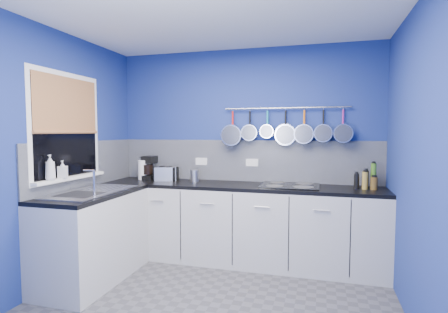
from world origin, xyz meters
The scene contains 41 objects.
floor centered at (0.00, 0.00, -0.01)m, with size 3.20×3.00×0.02m, color #47474C.
ceiling centered at (0.00, 0.00, 2.51)m, with size 3.20×3.00×0.02m, color white.
wall_back centered at (0.00, 1.51, 1.25)m, with size 3.20×0.02×2.50m, color navy.
wall_front centered at (0.00, -1.51, 1.25)m, with size 3.20×0.02×2.50m, color navy.
wall_left centered at (-1.61, 0.00, 1.25)m, with size 0.02×3.00×2.50m, color navy.
wall_right centered at (1.61, 0.00, 1.25)m, with size 0.02×3.00×2.50m, color navy.
backsplash_back centered at (0.00, 1.49, 1.15)m, with size 3.20×0.02×0.50m, color gray.
backsplash_left centered at (-1.59, 0.60, 1.15)m, with size 0.02×1.80×0.50m, color gray.
cabinet_run_back centered at (0.00, 1.20, 0.43)m, with size 3.20×0.60×0.86m, color #B8B7B6.
worktop_back centered at (0.00, 1.20, 0.88)m, with size 3.20×0.60×0.04m, color black.
cabinet_run_left centered at (-1.30, 0.30, 0.43)m, with size 0.60×1.20×0.86m, color #B8B7B6.
worktop_left centered at (-1.30, 0.30, 0.88)m, with size 0.60×1.20×0.04m, color black.
window_frame centered at (-1.58, 0.30, 1.55)m, with size 0.01×1.00×1.10m, color white.
window_glass centered at (-1.57, 0.30, 1.55)m, with size 0.01×0.90×1.00m, color black.
bamboo_blind centered at (-1.56, 0.30, 1.77)m, with size 0.01×0.90×0.55m, color #A76238.
window_sill centered at (-1.55, 0.30, 1.04)m, with size 0.10×0.98×0.03m, color white.
sink_unit centered at (-1.30, 0.30, 0.90)m, with size 0.50×0.95×0.01m, color silver.
mixer_tap centered at (-1.14, 0.12, 1.03)m, with size 0.12×0.08×0.26m, color silver, non-canonical shape.
socket_left centered at (-0.55, 1.48, 1.13)m, with size 0.15×0.01×0.09m, color white.
socket_right centered at (0.10, 1.48, 1.13)m, with size 0.15×0.01×0.09m, color white.
pot_rail centered at (0.50, 1.45, 1.78)m, with size 0.02×0.02×1.45m, color silver.
soap_bottle_a centered at (-1.53, 0.01, 1.17)m, with size 0.09×0.09×0.24m, color white.
soap_bottle_b centered at (-1.53, 0.17, 1.14)m, with size 0.08×0.08×0.17m, color white.
paper_towel centered at (-1.27, 1.27, 1.02)m, with size 0.11×0.11×0.24m, color white.
coffee_maker centered at (-1.20, 1.31, 1.05)m, with size 0.17×0.19×0.30m, color black, non-canonical shape.
toaster centered at (-0.94, 1.26, 0.98)m, with size 0.26×0.15×0.17m, color silver.
canister centered at (-0.56, 1.26, 0.97)m, with size 0.10×0.10×0.14m, color silver.
hob centered at (0.58, 1.24, 0.91)m, with size 0.64×0.56×0.01m, color black.
pan_0 centered at (-0.13, 1.44, 1.56)m, with size 0.26×0.11×0.45m, color silver, non-canonical shape.
pan_1 centered at (0.08, 1.44, 1.59)m, with size 0.20×0.07×0.39m, color silver, non-canonical shape.
pan_2 centered at (0.29, 1.44, 1.60)m, with size 0.16×0.09×0.35m, color silver, non-canonical shape.
pan_3 centered at (0.50, 1.44, 1.56)m, with size 0.24×0.05×0.43m, color silver, non-canonical shape.
pan_4 centered at (0.71, 1.44, 1.57)m, with size 0.22×0.11×0.41m, color silver, non-canonical shape.
pan_5 centered at (0.92, 1.44, 1.58)m, with size 0.21×0.10×0.40m, color silver, non-canonical shape.
pan_6 centered at (1.14, 1.44, 1.58)m, with size 0.21×0.13×0.40m, color silver, non-canonical shape.
condiment_0 centered at (1.45, 1.30, 1.03)m, with size 0.06×0.06×0.27m, color #3F721E.
condiment_1 centered at (1.38, 1.32, 0.99)m, with size 0.06×0.06×0.19m, color black.
condiment_2 centered at (1.28, 1.31, 0.96)m, with size 0.05×0.05×0.12m, color brown.
condiment_3 centered at (1.44, 1.21, 0.97)m, with size 0.07×0.07×0.13m, color brown.
condiment_4 centered at (1.35, 1.21, 0.99)m, with size 0.06×0.06×0.18m, color olive.
condiment_5 centered at (1.27, 1.22, 0.98)m, with size 0.05×0.05×0.16m, color black.
Camera 1 is at (0.91, -2.70, 1.50)m, focal length 28.15 mm.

